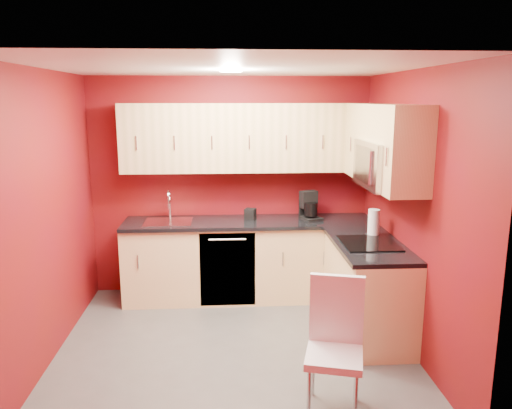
{
  "coord_description": "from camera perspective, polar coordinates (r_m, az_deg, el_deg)",
  "views": [
    {
      "loc": [
        -0.07,
        -4.24,
        2.24
      ],
      "look_at": [
        0.24,
        0.55,
        1.23
      ],
      "focal_mm": 35.0,
      "sensor_mm": 36.0,
      "label": 1
    }
  ],
  "objects": [
    {
      "name": "ceiling",
      "position": [
        4.24,
        -2.81,
        15.41
      ],
      "size": [
        3.2,
        3.2,
        0.0
      ],
      "primitive_type": "plane",
      "rotation": [
        3.14,
        0.0,
        0.0
      ],
      "color": "white",
      "rests_on": "wall_back"
    },
    {
      "name": "wall_back",
      "position": [
        5.82,
        -2.91,
        2.11
      ],
      "size": [
        3.2,
        0.0,
        3.2
      ],
      "primitive_type": "plane",
      "rotation": [
        1.57,
        0.0,
        0.0
      ],
      "color": "#620F09",
      "rests_on": "floor"
    },
    {
      "name": "cooktop",
      "position": [
        4.82,
        12.79,
        -4.34
      ],
      "size": [
        0.5,
        0.55,
        0.01
      ],
      "primitive_type": "cube",
      "color": "black",
      "rests_on": "countertop_right"
    },
    {
      "name": "coffee_maker",
      "position": [
        5.63,
        6.33,
        -0.16
      ],
      "size": [
        0.27,
        0.31,
        0.32
      ],
      "primitive_type": null,
      "rotation": [
        0.0,
        0.0,
        0.37
      ],
      "color": "black",
      "rests_on": "countertop_back"
    },
    {
      "name": "downlight",
      "position": [
        4.54,
        -2.87,
        14.99
      ],
      "size": [
        0.2,
        0.2,
        0.01
      ],
      "primitive_type": "cylinder",
      "color": "white",
      "rests_on": "ceiling"
    },
    {
      "name": "wall_left",
      "position": [
        4.61,
        -22.94,
        -1.44
      ],
      "size": [
        0.0,
        3.0,
        3.0
      ],
      "primitive_type": "plane",
      "rotation": [
        1.57,
        0.0,
        1.57
      ],
      "color": "#620F09",
      "rests_on": "floor"
    },
    {
      "name": "countertop_back",
      "position": [
        5.59,
        -0.78,
        -2.05
      ],
      "size": [
        2.8,
        0.63,
        0.04
      ],
      "primitive_type": "cube",
      "color": "black",
      "rests_on": "base_cabinets_back"
    },
    {
      "name": "wall_right",
      "position": [
        4.66,
        17.44,
        -0.91
      ],
      "size": [
        0.0,
        3.0,
        3.0
      ],
      "primitive_type": "plane",
      "rotation": [
        1.57,
        0.0,
        -1.57
      ],
      "color": "#620F09",
      "rests_on": "floor"
    },
    {
      "name": "wall_front",
      "position": [
        2.91,
        -2.1,
        -8.0
      ],
      "size": [
        3.2,
        0.0,
        3.2
      ],
      "primitive_type": "plane",
      "rotation": [
        -1.57,
        0.0,
        0.0
      ],
      "color": "#620F09",
      "rests_on": "floor"
    },
    {
      "name": "sink",
      "position": [
        5.63,
        -9.98,
        -1.58
      ],
      "size": [
        0.52,
        0.42,
        0.35
      ],
      "color": "silver",
      "rests_on": "countertop_back"
    },
    {
      "name": "base_cabinets_right",
      "position": [
        5.03,
        12.59,
        -9.44
      ],
      "size": [
        0.6,
        1.3,
        0.87
      ],
      "primitive_type": "cube",
      "color": "#EECE88",
      "rests_on": "floor"
    },
    {
      "name": "dining_chair",
      "position": [
        3.75,
        8.96,
        -16.0
      ],
      "size": [
        0.49,
        0.51,
        0.99
      ],
      "primitive_type": null,
      "rotation": [
        0.0,
        0.0,
        -0.26
      ],
      "color": "silver",
      "rests_on": "floor"
    },
    {
      "name": "paper_towel",
      "position": [
        5.09,
        13.3,
        -2.02
      ],
      "size": [
        0.16,
        0.16,
        0.27
      ],
      "primitive_type": null,
      "rotation": [
        0.0,
        0.0,
        0.02
      ],
      "color": "silver",
      "rests_on": "countertop_right"
    },
    {
      "name": "floor",
      "position": [
        4.79,
        -2.49,
        -15.96
      ],
      "size": [
        3.2,
        3.2,
        0.0
      ],
      "primitive_type": "plane",
      "color": "#4B4846",
      "rests_on": "ground"
    },
    {
      "name": "microwave",
      "position": [
        4.71,
        14.54,
        4.45
      ],
      "size": [
        0.42,
        0.76,
        0.42
      ],
      "color": "silver",
      "rests_on": "upper_cabinets_right"
    },
    {
      "name": "dishwasher_front",
      "position": [
        5.45,
        -3.26,
        -7.43
      ],
      "size": [
        0.6,
        0.02,
        0.82
      ],
      "primitive_type": "cube",
      "color": "black",
      "rests_on": "base_cabinets_back"
    },
    {
      "name": "base_cabinets_back",
      "position": [
        5.73,
        -0.77,
        -6.43
      ],
      "size": [
        2.8,
        0.6,
        0.87
      ],
      "primitive_type": "cube",
      "color": "#EECE88",
      "rests_on": "floor"
    },
    {
      "name": "upper_cabinets_back",
      "position": [
        5.58,
        -0.88,
        7.65
      ],
      "size": [
        2.8,
        0.35,
        0.75
      ],
      "primitive_type": "cube",
      "color": "tan",
      "rests_on": "wall_back"
    },
    {
      "name": "upper_cabinets_right",
      "position": [
        4.92,
        14.16,
        7.45
      ],
      "size": [
        0.35,
        1.55,
        0.75
      ],
      "color": "tan",
      "rests_on": "wall_right"
    },
    {
      "name": "countertop_right",
      "position": [
        4.86,
        12.72,
        -4.51
      ],
      "size": [
        0.63,
        1.27,
        0.04
      ],
      "primitive_type": "cube",
      "color": "black",
      "rests_on": "base_cabinets_right"
    },
    {
      "name": "napkin_holder",
      "position": [
        5.63,
        -0.66,
        -1.09
      ],
      "size": [
        0.15,
        0.15,
        0.12
      ],
      "primitive_type": null,
      "rotation": [
        0.0,
        0.0,
        -0.36
      ],
      "color": "black",
      "rests_on": "countertop_back"
    }
  ]
}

